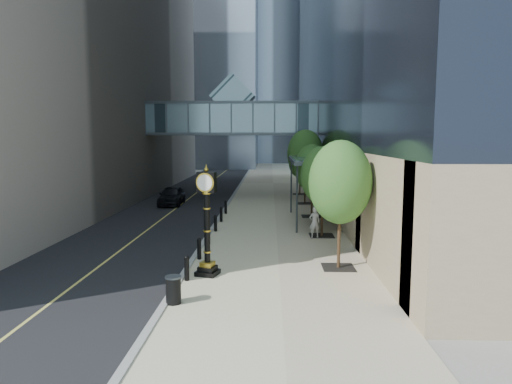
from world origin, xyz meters
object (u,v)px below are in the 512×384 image
(street_clock, at_px, (207,229))
(car_near, at_px, (172,196))
(trash_bin, at_px, (173,291))
(pedestrian, at_px, (315,222))
(car_far, at_px, (205,180))

(street_clock, height_order, car_near, street_clock)
(street_clock, relative_size, trash_bin, 4.96)
(trash_bin, height_order, car_near, car_near)
(pedestrian, height_order, car_far, pedestrian)
(trash_bin, height_order, car_far, car_far)
(car_near, bearing_deg, street_clock, -75.51)
(street_clock, distance_m, pedestrian, 8.85)
(pedestrian, bearing_deg, car_far, -82.46)
(street_clock, bearing_deg, car_far, 115.23)
(pedestrian, relative_size, car_far, 0.37)
(car_near, bearing_deg, car_far, 84.92)
(street_clock, height_order, car_far, street_clock)
(trash_bin, distance_m, car_near, 23.70)
(trash_bin, bearing_deg, car_far, 96.46)
(trash_bin, xyz_separation_m, car_near, (-5.05, 23.16, 0.30))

